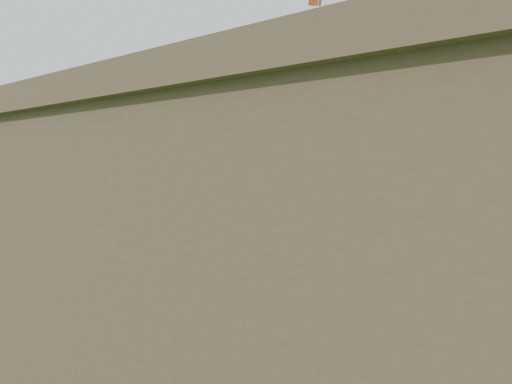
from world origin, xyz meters
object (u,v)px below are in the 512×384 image
at_px(chainlink_fence, 198,287).
at_px(octopus_kite, 270,120).
at_px(motel, 445,321).
at_px(picnic_table, 217,304).

relative_size(chainlink_fence, octopus_kite, 4.77).
height_order(motel, picnic_table, motel).
bearing_deg(motel, chainlink_fence, 151.70).
bearing_deg(chainlink_fence, motel, -28.30).
relative_size(picnic_table, octopus_kite, 0.22).
bearing_deg(octopus_kite, chainlink_fence, -53.75).
xyz_separation_m(chainlink_fence, picnic_table, (2.10, -1.00, -0.19)).
relative_size(motel, picnic_table, 8.82).
height_order(motel, octopus_kite, octopus_kite).
bearing_deg(picnic_table, motel, -6.05).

